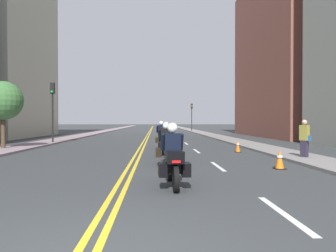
{
  "coord_description": "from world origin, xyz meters",
  "views": [
    {
      "loc": [
        0.86,
        -3.58,
        1.65
      ],
      "look_at": [
        1.4,
        10.11,
        1.45
      ],
      "focal_mm": 34.15,
      "sensor_mm": 36.0,
      "label": 1
    }
  ],
  "objects": [
    {
      "name": "sidewalk_right",
      "position": [
        7.32,
        48.0,
        0.06
      ],
      "size": [
        2.06,
        144.0,
        0.12
      ],
      "primitive_type": "cube",
      "color": "gray",
      "rests_on": "ground"
    },
    {
      "name": "traffic_light_far",
      "position": [
        6.69,
        47.35,
        3.11
      ],
      "size": [
        0.28,
        0.38,
        4.49
      ],
      "color": "black",
      "rests_on": "ground"
    },
    {
      "name": "centreline_yellow_inner",
      "position": [
        -0.12,
        48.0,
        0.0
      ],
      "size": [
        0.12,
        132.0,
        0.01
      ],
      "primitive_type": "cube",
      "color": "yellow",
      "rests_on": "ground"
    },
    {
      "name": "ground_plane",
      "position": [
        0.0,
        48.0,
        0.0
      ],
      "size": [
        264.0,
        264.0,
        0.0
      ],
      "primitive_type": "plane",
      "color": "#343739"
    },
    {
      "name": "lane_dashes_white",
      "position": [
        3.14,
        29.0,
        0.0
      ],
      "size": [
        0.14,
        56.4,
        0.01
      ],
      "color": "silver",
      "rests_on": "ground"
    },
    {
      "name": "sidewalk_left",
      "position": [
        -7.32,
        48.0,
        0.06
      ],
      "size": [
        2.06,
        144.0,
        0.12
      ],
      "primitive_type": "cube",
      "color": "gray",
      "rests_on": "ground"
    },
    {
      "name": "building_right_1",
      "position": [
        16.16,
        30.64,
        8.93
      ],
      "size": [
        8.92,
        17.97,
        17.85
      ],
      "color": "brown",
      "rests_on": "ground"
    },
    {
      "name": "traffic_cone_0",
      "position": [
        5.26,
        13.24,
        0.34
      ],
      "size": [
        0.31,
        0.31,
        0.68
      ],
      "color": "black",
      "rests_on": "ground"
    },
    {
      "name": "street_tree_0",
      "position": [
        -7.88,
        15.1,
        2.83
      ],
      "size": [
        2.23,
        2.23,
        3.96
      ],
      "color": "#4B3825",
      "rests_on": "ground"
    },
    {
      "name": "motorcycle_2",
      "position": [
        1.38,
        11.64,
        0.65
      ],
      "size": [
        0.77,
        2.28,
        1.62
      ],
      "rotation": [
        0.0,
        0.0,
        -0.02
      ],
      "color": "black",
      "rests_on": "ground"
    },
    {
      "name": "motorcycle_1",
      "position": [
        1.27,
        8.51,
        0.66
      ],
      "size": [
        0.77,
        2.22,
        1.61
      ],
      "rotation": [
        0.0,
        0.0,
        -0.03
      ],
      "color": "black",
      "rests_on": "ground"
    },
    {
      "name": "traffic_cone_1",
      "position": [
        5.15,
        7.26,
        0.34
      ],
      "size": [
        0.37,
        0.37,
        0.69
      ],
      "color": "black",
      "rests_on": "ground"
    },
    {
      "name": "motorcycle_0",
      "position": [
        1.3,
        4.39,
        0.66
      ],
      "size": [
        0.78,
        2.12,
        1.61
      ],
      "rotation": [
        0.0,
        0.0,
        0.05
      ],
      "color": "black",
      "rests_on": "ground"
    },
    {
      "name": "traffic_light_near",
      "position": [
        -6.69,
        20.18,
        3.1
      ],
      "size": [
        0.28,
        0.38,
        4.49
      ],
      "color": "black",
      "rests_on": "ground"
    },
    {
      "name": "centreline_yellow_outer",
      "position": [
        0.12,
        48.0,
        0.0
      ],
      "size": [
        0.12,
        132.0,
        0.01
      ],
      "primitive_type": "cube",
      "color": "yellow",
      "rests_on": "ground"
    },
    {
      "name": "motorcycle_3",
      "position": [
        1.23,
        15.97,
        0.68
      ],
      "size": [
        0.78,
        2.25,
        1.68
      ],
      "rotation": [
        0.0,
        0.0,
        0.06
      ],
      "color": "black",
      "rests_on": "ground"
    },
    {
      "name": "pedestrian_0",
      "position": [
        7.24,
        9.81,
        0.89
      ],
      "size": [
        0.4,
        0.49,
        1.72
      ],
      "rotation": [
        0.0,
        0.0,
        5.29
      ],
      "color": "#2A2537",
      "rests_on": "ground"
    }
  ]
}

